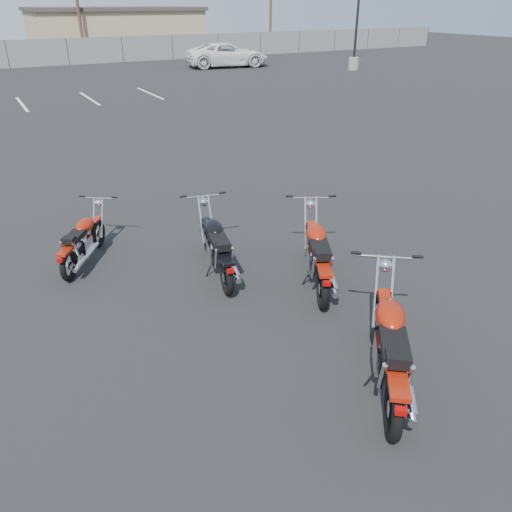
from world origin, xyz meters
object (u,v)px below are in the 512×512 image
motorcycle_front_red (83,241)px  motorcycle_rear_red (390,346)px  motorcycle_third_red (318,254)px  motorcycle_second_black (217,247)px  white_van (227,48)px

motorcycle_front_red → motorcycle_rear_red: bearing=-63.9°
motorcycle_third_red → motorcycle_rear_red: motorcycle_rear_red is taller
motorcycle_rear_red → motorcycle_front_red: bearing=116.1°
motorcycle_second_black → white_van: bearing=63.2°
motorcycle_second_black → motorcycle_rear_red: motorcycle_rear_red is taller
motorcycle_front_red → white_van: white_van is taller
motorcycle_second_black → motorcycle_rear_red: size_ratio=0.99×
motorcycle_rear_red → white_van: 32.96m
motorcycle_rear_red → motorcycle_third_red: bearing=73.8°
motorcycle_second_black → white_van: (13.53, 26.79, 0.77)m
motorcycle_third_red → white_van: (12.25, 27.88, 0.75)m
motorcycle_third_red → white_van: size_ratio=0.33×
motorcycle_second_black → motorcycle_rear_red: (0.57, -3.51, 0.06)m
motorcycle_third_red → motorcycle_second_black: bearing=139.3°
motorcycle_front_red → motorcycle_third_red: (3.15, -2.58, 0.09)m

